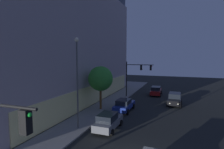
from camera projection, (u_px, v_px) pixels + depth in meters
The scene contains 8 objects.
modern_building at pixel (25, 38), 33.03m from camera, with size 35.12×28.33×21.70m.
traffic_light_far_corner at pixel (136, 72), 33.05m from camera, with size 0.47×4.88×6.35m.
street_lamp_sidewalk at pixel (77, 73), 18.46m from camera, with size 0.44×0.44×9.17m.
sidewalk_tree at pixel (101, 79), 25.43m from camera, with size 3.42×3.42×5.97m.
car_grey at pixel (108, 121), 18.88m from camera, with size 4.39×2.01×1.71m.
car_blue at pixel (124, 105), 25.27m from camera, with size 4.81×2.10×1.63m.
car_black at pixel (175, 99), 28.74m from camera, with size 4.68×2.13×1.73m.
car_red at pixel (156, 91), 35.55m from camera, with size 4.57×2.16×1.68m.
Camera 1 is at (-11.66, -2.84, 7.48)m, focal length 29.63 mm.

